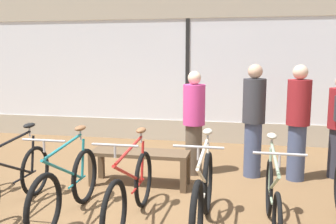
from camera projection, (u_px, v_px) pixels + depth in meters
name	position (u px, v px, depth m)	size (l,w,h in m)	color
ground_plane	(138.00, 214.00, 4.40)	(24.00, 24.00, 0.00)	brown
shop_back_wall	(188.00, 65.00, 7.89)	(12.00, 0.08, 3.20)	#B2A893
bicycle_left	(11.00, 181.00, 4.45)	(0.46, 1.74, 1.01)	black
bicycle_center_left	(67.00, 187.00, 4.23)	(0.46, 1.68, 1.03)	black
bicycle_center	(131.00, 191.00, 4.09)	(0.46, 1.74, 1.02)	black
bicycle_center_right	(203.00, 196.00, 3.89)	(0.46, 1.77, 1.05)	black
bicycle_right	(273.00, 200.00, 3.84)	(0.46, 1.73, 1.01)	black
display_bench	(140.00, 158.00, 5.34)	(1.40, 0.44, 0.50)	brown
customer_near_rack	(194.00, 121.00, 5.78)	(0.44, 0.44, 1.61)	brown
customer_by_window	(298.00, 120.00, 5.48)	(0.45, 0.45, 1.72)	#424C6B
customer_near_bench	(254.00, 118.00, 5.65)	(0.37, 0.37, 1.72)	#424C6B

